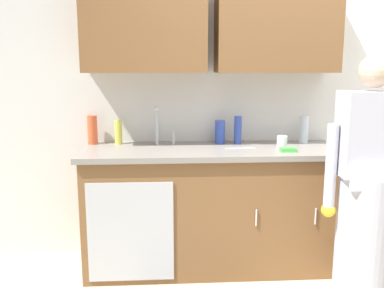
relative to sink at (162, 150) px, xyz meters
The scene contains 13 objects.
kitchen_wall_with_uppers 1.00m from the sink, 20.03° to the left, with size 4.80×0.44×2.70m.
counter_cabinet 0.61m from the sink, ahead, with size 1.90×0.62×0.90m.
countertop 0.38m from the sink, ahead, with size 1.96×0.66×0.04m, color gray.
sink is the anchor object (origin of this frame).
person_at_sink 1.45m from the sink, 26.49° to the right, with size 0.55×0.34×1.62m.
bottle_soap 0.50m from the sink, 20.93° to the left, with size 0.08×0.08×0.18m, color #334CB2.
bottle_dish_liquid 0.60m from the sink, 158.69° to the left, with size 0.08×0.08×0.23m, color #E05933.
bottle_water_short 0.41m from the sink, 149.52° to the left, with size 0.06×0.06×0.19m, color #D8D14C.
bottle_water_tall 1.15m from the sink, ahead, with size 0.07×0.07×0.22m, color silver.
bottle_cleaner_spray 0.63m from the sink, 14.23° to the left, with size 0.06×0.06×0.22m, color #334CB2.
cup_by_sink 0.90m from the sink, ahead, with size 0.08×0.08×0.10m, color white.
knife_on_counter 0.59m from the sink, ahead, with size 0.24×0.02×0.01m, color silver.
sponge 0.93m from the sink, 11.04° to the right, with size 0.11×0.07×0.03m, color #4CBF4C.
Camera 1 is at (-0.89, -2.38, 1.55)m, focal length 39.11 mm.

